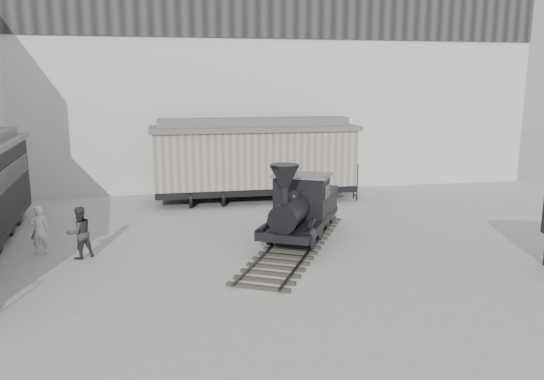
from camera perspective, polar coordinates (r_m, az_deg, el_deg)
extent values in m
plane|color=#9E9E9B|center=(15.53, 1.89, -10.15)|extent=(90.00, 90.00, 0.00)
cube|color=silver|center=(29.27, -4.55, 10.94)|extent=(34.00, 2.40, 11.00)
cube|color=#232326|center=(28.29, -4.39, 19.06)|extent=(34.00, 0.12, 3.00)
cube|color=#2C2A25|center=(18.93, 2.45, -5.91)|extent=(5.72, 8.60, 0.15)
cube|color=#2D2D30|center=(19.09, 0.46, -5.61)|extent=(4.11, 7.76, 0.06)
cube|color=#2D2D30|center=(18.76, 4.48, -5.94)|extent=(4.11, 7.76, 0.06)
cylinder|color=black|center=(18.51, -0.13, -4.37)|extent=(0.58, 0.98, 1.04)
cylinder|color=black|center=(18.15, 4.35, -4.73)|extent=(0.58, 0.98, 1.04)
cylinder|color=black|center=(19.65, 0.93, -3.44)|extent=(0.58, 0.98, 1.04)
cylinder|color=black|center=(19.31, 5.15, -3.75)|extent=(0.58, 0.98, 1.04)
cube|color=black|center=(18.86, 2.57, -3.73)|extent=(3.26, 3.90, 0.27)
cylinder|color=black|center=(18.09, 2.07, -2.40)|extent=(1.85, 2.37, 0.95)
cylinder|color=black|center=(17.12, 1.35, -0.65)|extent=(0.33, 0.33, 0.57)
cone|color=black|center=(17.01, 1.36, 1.38)|extent=(1.23, 1.23, 0.66)
sphere|color=black|center=(18.35, 2.38, -0.75)|extent=(0.49, 0.49, 0.49)
cube|color=black|center=(19.47, 3.22, -0.64)|extent=(2.23, 1.99, 1.47)
cube|color=slate|center=(19.32, 3.25, 1.60)|extent=(2.49, 2.25, 0.08)
cube|color=black|center=(21.20, 4.30, -1.11)|extent=(2.39, 2.47, 0.85)
cylinder|color=black|center=(26.03, -7.24, -0.40)|extent=(2.15, 0.88, 0.86)
cylinder|color=black|center=(26.83, 3.32, 0.02)|extent=(2.15, 0.88, 0.86)
cube|color=black|center=(26.28, -1.89, 0.27)|extent=(9.68, 2.80, 0.32)
cube|color=gray|center=(26.03, -1.91, 3.51)|extent=(9.68, 2.91, 2.68)
cube|color=slate|center=(25.87, -1.93, 6.69)|extent=(10.01, 3.23, 0.21)
cube|color=slate|center=(25.85, -1.93, 7.35)|extent=(9.23, 1.40, 0.39)
cube|color=black|center=(19.46, -27.22, 0.63)|extent=(1.08, 10.95, 0.74)
imported|color=silver|center=(19.67, -23.75, -3.94)|extent=(0.66, 0.49, 1.66)
imported|color=#383738|center=(18.63, -19.99, -4.33)|extent=(1.07, 1.02, 1.75)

